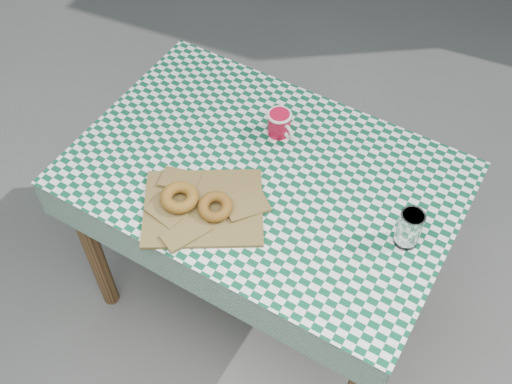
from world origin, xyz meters
TOP-DOWN VIEW (x-y plane):
  - ground at (0.00, 0.00)m, footprint 60.00×60.00m
  - table at (0.14, 0.12)m, footprint 1.21×0.89m
  - tablecloth at (0.14, 0.12)m, footprint 1.23×0.91m
  - paper_bag at (0.04, -0.08)m, footprint 0.42×0.39m
  - bagel_front at (-0.03, -0.09)m, footprint 0.13×0.13m
  - bagel_back at (0.07, -0.08)m, footprint 0.11×0.11m
  - coffee_mug at (0.12, 0.29)m, footprint 0.20×0.20m
  - drinking_glass at (0.59, 0.05)m, footprint 0.07×0.07m

SIDE VIEW (x-z plane):
  - ground at x=0.00m, z-range 0.00..0.00m
  - table at x=0.14m, z-range 0.00..0.75m
  - tablecloth at x=0.14m, z-range 0.75..0.76m
  - paper_bag at x=0.04m, z-range 0.76..0.77m
  - bagel_back at x=0.07m, z-range 0.77..0.80m
  - bagel_front at x=-0.03m, z-range 0.77..0.81m
  - coffee_mug at x=0.12m, z-range 0.76..0.84m
  - drinking_glass at x=0.59m, z-range 0.76..0.88m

